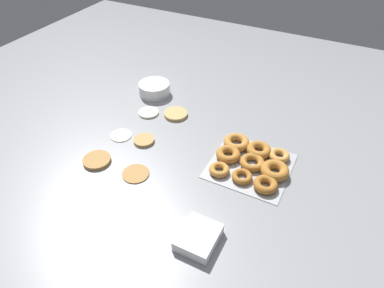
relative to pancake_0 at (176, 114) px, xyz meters
name	(u,v)px	position (x,y,z in m)	size (l,w,h in m)	color
ground_plane	(163,145)	(-0.23, -0.06, -0.01)	(3.00, 3.00, 0.00)	gray
pancake_0	(176,114)	(0.00, 0.00, 0.00)	(0.12, 0.12, 0.02)	tan
pancake_1	(136,173)	(-0.43, -0.06, 0.00)	(0.11, 0.11, 0.01)	#B27F42
pancake_2	(144,140)	(-0.24, 0.03, 0.00)	(0.09, 0.09, 0.01)	tan
pancake_3	(121,135)	(-0.26, 0.14, 0.00)	(0.10, 0.10, 0.01)	silver
pancake_4	(97,160)	(-0.44, 0.13, 0.00)	(0.12, 0.12, 0.02)	#B27F42
pancake_5	(149,112)	(-0.05, 0.13, 0.00)	(0.10, 0.10, 0.01)	silver
donut_tray	(252,161)	(-0.17, -0.45, 0.01)	(0.31, 0.32, 0.04)	#ADAFB5
batter_bowl	(154,89)	(0.12, 0.20, 0.02)	(0.17, 0.17, 0.06)	white
container_stack	(198,237)	(-0.60, -0.42, 0.01)	(0.14, 0.12, 0.04)	white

